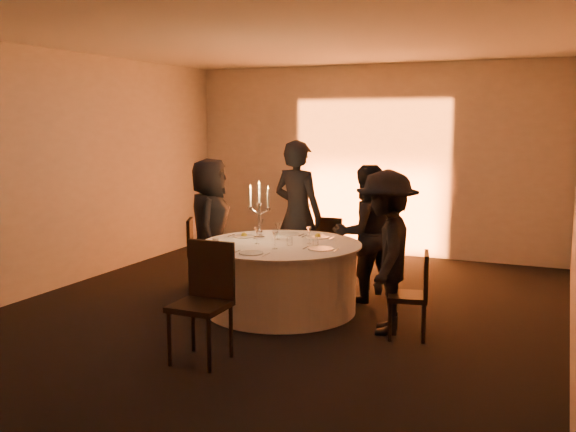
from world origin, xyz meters
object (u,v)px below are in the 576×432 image
at_px(chair_right, 415,290).
at_px(coffee_cup, 216,241).
at_px(guest_left, 210,225).
at_px(candelabra, 259,218).
at_px(chair_back_right, 381,250).
at_px(banquet_table, 281,277).
at_px(chair_left, 198,248).
at_px(chair_back_left, 331,244).
at_px(chair_front, 205,293).
at_px(guest_right, 386,252).
at_px(guest_back_right, 365,233).
at_px(guest_back_left, 298,214).

distance_m(chair_right, coffee_cup, 2.25).
bearing_deg(guest_left, candelabra, -131.07).
bearing_deg(chair_back_right, chair_right, 89.12).
relative_size(banquet_table, coffee_cup, 16.36).
height_order(coffee_cup, candelabra, candelabra).
distance_m(chair_right, guest_left, 2.90).
bearing_deg(chair_left, chair_back_left, -81.79).
xyz_separation_m(chair_front, guest_left, (-1.17, 2.09, 0.23)).
distance_m(chair_back_right, chair_right, 1.91).
height_order(chair_front, candelabra, candelabra).
bearing_deg(chair_back_right, candelabra, 21.61).
height_order(chair_back_right, coffee_cup, chair_back_right).
relative_size(guest_right, candelabra, 2.44).
xyz_separation_m(guest_back_right, candelabra, (-1.09, -0.60, 0.20)).
relative_size(chair_left, guest_back_right, 0.54).
height_order(chair_back_right, guest_back_right, guest_back_right).
bearing_deg(guest_right, guest_back_left, -141.95).
bearing_deg(guest_back_left, chair_left, 31.60).
bearing_deg(chair_left, guest_back_left, -96.33).
distance_m(chair_left, guest_left, 0.47).
bearing_deg(banquet_table, chair_back_left, 89.44).
relative_size(guest_left, coffee_cup, 15.10).
height_order(guest_back_left, candelabra, guest_back_left).
distance_m(banquet_table, guest_back_right, 1.15).
bearing_deg(chair_back_right, banquet_table, 35.43).
distance_m(banquet_table, chair_back_left, 1.61).
relative_size(guest_back_right, guest_right, 0.98).
distance_m(chair_back_right, candelabra, 1.74).
bearing_deg(chair_back_right, chair_front, 49.33).
relative_size(chair_back_right, coffee_cup, 8.02).
relative_size(chair_back_left, guest_left, 0.51).
xyz_separation_m(chair_back_right, coffee_cup, (-1.41, -1.74, 0.31)).
distance_m(banquet_table, chair_right, 1.62).
distance_m(banquet_table, guest_right, 1.36).
xyz_separation_m(guest_back_left, guest_right, (1.50, -1.30, -0.12)).
height_order(chair_back_left, candelabra, candelabra).
relative_size(guest_left, guest_back_left, 0.88).
distance_m(chair_front, coffee_cup, 1.45).
height_order(chair_back_left, chair_front, chair_front).
bearing_deg(candelabra, guest_back_left, 82.30).
distance_m(chair_left, chair_back_right, 2.36).
bearing_deg(banquet_table, guest_left, 158.27).
bearing_deg(guest_back_right, banquet_table, 3.17).
xyz_separation_m(chair_front, guest_back_left, (-0.22, 2.66, 0.34)).
bearing_deg(guest_left, coffee_cup, -167.62).
distance_m(chair_front, guest_back_left, 2.69).
bearing_deg(chair_left, guest_back_right, -111.31).
bearing_deg(guest_back_right, chair_front, 29.12).
bearing_deg(chair_right, coffee_cup, -102.01).
relative_size(chair_right, guest_right, 0.52).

